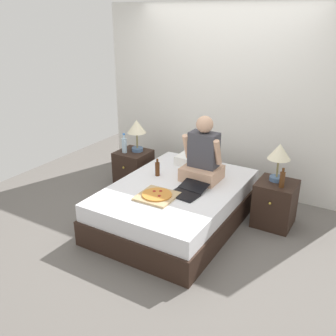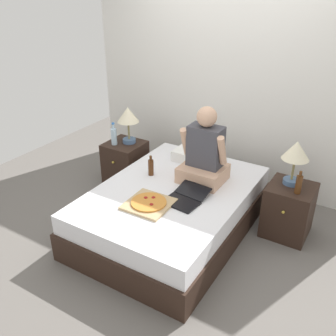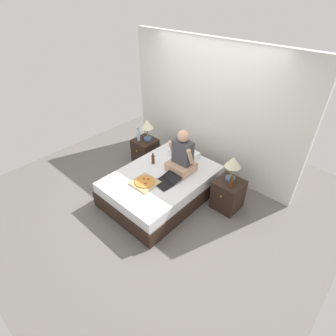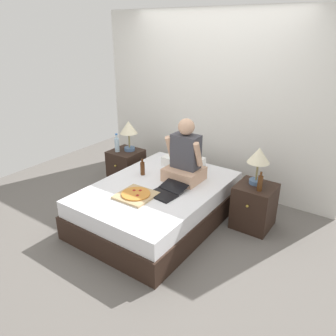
{
  "view_description": "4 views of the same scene",
  "coord_description": "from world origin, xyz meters",
  "px_view_note": "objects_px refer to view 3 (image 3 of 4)",
  "views": [
    {
      "loc": [
        1.94,
        -3.44,
        2.35
      ],
      "look_at": [
        -0.04,
        -0.12,
        0.75
      ],
      "focal_mm": 40.0,
      "sensor_mm": 36.0,
      "label": 1
    },
    {
      "loc": [
        1.63,
        -2.75,
        2.36
      ],
      "look_at": [
        0.07,
        -0.2,
        0.83
      ],
      "focal_mm": 40.0,
      "sensor_mm": 36.0,
      "label": 2
    },
    {
      "loc": [
        2.54,
        -2.59,
        3.25
      ],
      "look_at": [
        0.14,
        0.01,
        0.69
      ],
      "focal_mm": 28.0,
      "sensor_mm": 36.0,
      "label": 3
    },
    {
      "loc": [
        2.15,
        -2.84,
        2.25
      ],
      "look_at": [
        0.14,
        0.02,
        0.74
      ],
      "focal_mm": 35.0,
      "sensor_mm": 36.0,
      "label": 4
    }
  ],
  "objects_px": {
    "person_seated": "(182,157)",
    "beer_bottle": "(231,182)",
    "pizza_box": "(145,182)",
    "lamp_on_right_nightstand": "(233,164)",
    "bed": "(162,185)",
    "laptop": "(166,182)",
    "nightstand_left": "(145,151)",
    "water_bottle": "(138,135)",
    "lamp_on_left_nightstand": "(147,125)",
    "nightstand_right": "(228,194)",
    "beer_bottle_on_bed": "(153,159)"
  },
  "relations": [
    {
      "from": "lamp_on_right_nightstand",
      "to": "pizza_box",
      "type": "relative_size",
      "value": 1.1
    },
    {
      "from": "bed",
      "to": "lamp_on_right_nightstand",
      "type": "height_order",
      "value": "lamp_on_right_nightstand"
    },
    {
      "from": "bed",
      "to": "pizza_box",
      "type": "relative_size",
      "value": 4.84
    },
    {
      "from": "water_bottle",
      "to": "beer_bottle",
      "type": "xyz_separation_m",
      "value": [
        2.19,
        -0.01,
        -0.02
      ]
    },
    {
      "from": "water_bottle",
      "to": "beer_bottle",
      "type": "bearing_deg",
      "value": -0.26
    },
    {
      "from": "lamp_on_left_nightstand",
      "to": "laptop",
      "type": "distance_m",
      "value": 1.44
    },
    {
      "from": "person_seated",
      "to": "beer_bottle_on_bed",
      "type": "relative_size",
      "value": 3.55
    },
    {
      "from": "person_seated",
      "to": "laptop",
      "type": "xyz_separation_m",
      "value": [
        0.03,
        -0.45,
        -0.27
      ]
    },
    {
      "from": "beer_bottle",
      "to": "person_seated",
      "type": "distance_m",
      "value": 0.94
    },
    {
      "from": "nightstand_right",
      "to": "lamp_on_right_nightstand",
      "type": "distance_m",
      "value": 0.6
    },
    {
      "from": "laptop",
      "to": "bed",
      "type": "bearing_deg",
      "value": 150.56
    },
    {
      "from": "nightstand_left",
      "to": "beer_bottle",
      "type": "height_order",
      "value": "beer_bottle"
    },
    {
      "from": "person_seated",
      "to": "beer_bottle",
      "type": "bearing_deg",
      "value": 7.77
    },
    {
      "from": "bed",
      "to": "nightstand_left",
      "type": "relative_size",
      "value": 3.62
    },
    {
      "from": "laptop",
      "to": "beer_bottle_on_bed",
      "type": "relative_size",
      "value": 2.02
    },
    {
      "from": "person_seated",
      "to": "bed",
      "type": "bearing_deg",
      "value": -116.87
    },
    {
      "from": "lamp_on_left_nightstand",
      "to": "beer_bottle_on_bed",
      "type": "bearing_deg",
      "value": -36.62
    },
    {
      "from": "bed",
      "to": "water_bottle",
      "type": "xyz_separation_m",
      "value": [
        -1.1,
        0.47,
        0.42
      ]
    },
    {
      "from": "bed",
      "to": "lamp_on_right_nightstand",
      "type": "relative_size",
      "value": 4.39
    },
    {
      "from": "pizza_box",
      "to": "lamp_on_right_nightstand",
      "type": "bearing_deg",
      "value": 43.56
    },
    {
      "from": "laptop",
      "to": "nightstand_left",
      "type": "bearing_deg",
      "value": 151.03
    },
    {
      "from": "nightstand_left",
      "to": "nightstand_right",
      "type": "bearing_deg",
      "value": 0.0
    },
    {
      "from": "laptop",
      "to": "pizza_box",
      "type": "bearing_deg",
      "value": -134.34
    },
    {
      "from": "bed",
      "to": "water_bottle",
      "type": "relative_size",
      "value": 7.15
    },
    {
      "from": "nightstand_right",
      "to": "lamp_on_right_nightstand",
      "type": "xyz_separation_m",
      "value": [
        -0.03,
        0.05,
        0.6
      ]
    },
    {
      "from": "nightstand_left",
      "to": "water_bottle",
      "type": "xyz_separation_m",
      "value": [
        -0.08,
        -0.09,
        0.38
      ]
    },
    {
      "from": "lamp_on_left_nightstand",
      "to": "person_seated",
      "type": "bearing_deg",
      "value": -13.44
    },
    {
      "from": "bed",
      "to": "lamp_on_left_nightstand",
      "type": "bearing_deg",
      "value": 148.0
    },
    {
      "from": "nightstand_left",
      "to": "person_seated",
      "type": "relative_size",
      "value": 0.7
    },
    {
      "from": "nightstand_left",
      "to": "lamp_on_right_nightstand",
      "type": "relative_size",
      "value": 1.21
    },
    {
      "from": "water_bottle",
      "to": "laptop",
      "type": "height_order",
      "value": "water_bottle"
    },
    {
      "from": "lamp_on_right_nightstand",
      "to": "beer_bottle",
      "type": "relative_size",
      "value": 1.96
    },
    {
      "from": "lamp_on_left_nightstand",
      "to": "lamp_on_right_nightstand",
      "type": "distance_m",
      "value": 1.97
    },
    {
      "from": "nightstand_right",
      "to": "person_seated",
      "type": "height_order",
      "value": "person_seated"
    },
    {
      "from": "bed",
      "to": "laptop",
      "type": "xyz_separation_m",
      "value": [
        0.21,
        -0.12,
        0.27
      ]
    },
    {
      "from": "beer_bottle",
      "to": "pizza_box",
      "type": "relative_size",
      "value": 0.56
    },
    {
      "from": "nightstand_left",
      "to": "water_bottle",
      "type": "height_order",
      "value": "water_bottle"
    },
    {
      "from": "nightstand_left",
      "to": "person_seated",
      "type": "height_order",
      "value": "person_seated"
    },
    {
      "from": "water_bottle",
      "to": "nightstand_right",
      "type": "bearing_deg",
      "value": 2.42
    },
    {
      "from": "nightstand_right",
      "to": "laptop",
      "type": "xyz_separation_m",
      "value": [
        -0.82,
        -0.68,
        0.23
      ]
    },
    {
      "from": "nightstand_right",
      "to": "pizza_box",
      "type": "distance_m",
      "value": 1.43
    },
    {
      "from": "pizza_box",
      "to": "nightstand_left",
      "type": "bearing_deg",
      "value": 136.76
    },
    {
      "from": "bed",
      "to": "nightstand_right",
      "type": "relative_size",
      "value": 3.62
    },
    {
      "from": "pizza_box",
      "to": "beer_bottle_on_bed",
      "type": "distance_m",
      "value": 0.6
    },
    {
      "from": "lamp_on_left_nightstand",
      "to": "nightstand_right",
      "type": "distance_m",
      "value": 2.09
    },
    {
      "from": "nightstand_right",
      "to": "lamp_on_right_nightstand",
      "type": "relative_size",
      "value": 1.21
    },
    {
      "from": "nightstand_left",
      "to": "beer_bottle",
      "type": "relative_size",
      "value": 2.37
    },
    {
      "from": "lamp_on_left_nightstand",
      "to": "beer_bottle",
      "type": "relative_size",
      "value": 1.96
    },
    {
      "from": "beer_bottle_on_bed",
      "to": "laptop",
      "type": "bearing_deg",
      "value": -25.03
    },
    {
      "from": "lamp_on_left_nightstand",
      "to": "pizza_box",
      "type": "height_order",
      "value": "lamp_on_left_nightstand"
    }
  ]
}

